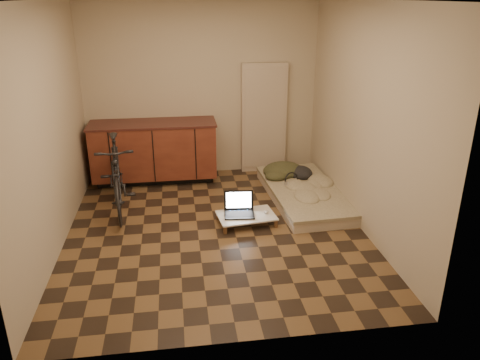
{
  "coord_description": "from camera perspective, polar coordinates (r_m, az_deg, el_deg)",
  "views": [
    {
      "loc": [
        -0.42,
        -5.04,
        2.66
      ],
      "look_at": [
        0.32,
        0.18,
        0.55
      ],
      "focal_mm": 35.0,
      "sensor_mm": 36.0,
      "label": 1
    }
  ],
  "objects": [
    {
      "name": "laptop",
      "position": [
        5.8,
        -0.11,
        -3.62
      ],
      "size": [
        0.39,
        0.36,
        0.25
      ],
      "rotation": [
        0.0,
        0.0,
        -0.08
      ],
      "color": "black",
      "rests_on": "lap_desk"
    },
    {
      "name": "bicycle",
      "position": [
        6.2,
        -14.83,
        1.0
      ],
      "size": [
        0.66,
        1.69,
        1.06
      ],
      "primitive_type": "imported",
      "rotation": [
        0.0,
        0.0,
        0.11
      ],
      "color": "black",
      "rests_on": "ground"
    },
    {
      "name": "headphones",
      "position": [
        6.55,
        6.29,
        0.09
      ],
      "size": [
        0.31,
        0.3,
        0.16
      ],
      "primitive_type": null,
      "rotation": [
        0.0,
        0.0,
        0.37
      ],
      "color": "black",
      "rests_on": "futon"
    },
    {
      "name": "clothing_pile",
      "position": [
        6.91,
        5.85,
        1.67
      ],
      "size": [
        0.66,
        0.56,
        0.25
      ],
      "primitive_type": null,
      "rotation": [
        0.0,
        0.0,
        0.05
      ],
      "color": "#35361F",
      "rests_on": "futon"
    },
    {
      "name": "cabinets",
      "position": [
        7.09,
        -10.4,
        3.45
      ],
      "size": [
        1.84,
        0.62,
        0.91
      ],
      "color": "black",
      "rests_on": "ground"
    },
    {
      "name": "appliance_panel",
      "position": [
        7.33,
        2.93,
        7.51
      ],
      "size": [
        0.7,
        0.1,
        1.7
      ],
      "primitive_type": "cube",
      "color": "#C5B29C",
      "rests_on": "ground"
    },
    {
      "name": "mouse",
      "position": [
        5.83,
        3.2,
        -3.9
      ],
      "size": [
        0.08,
        0.1,
        0.03
      ],
      "primitive_type": "ellipsoid",
      "rotation": [
        0.0,
        0.0,
        -0.28
      ],
      "color": "silver",
      "rests_on": "lap_desk"
    },
    {
      "name": "room_shell",
      "position": [
        5.23,
        -3.26,
        6.73
      ],
      "size": [
        3.5,
        4.0,
        2.6
      ],
      "color": "brown",
      "rests_on": "ground"
    },
    {
      "name": "futon",
      "position": [
        6.52,
        7.87,
        -1.67
      ],
      "size": [
        1.02,
        1.96,
        0.16
      ],
      "rotation": [
        0.0,
        0.0,
        0.05
      ],
      "color": "beige",
      "rests_on": "ground"
    },
    {
      "name": "lap_desk",
      "position": [
        5.79,
        0.78,
        -4.4
      ],
      "size": [
        0.75,
        0.53,
        0.12
      ],
      "rotation": [
        0.0,
        0.0,
        0.13
      ],
      "color": "brown",
      "rests_on": "ground"
    }
  ]
}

